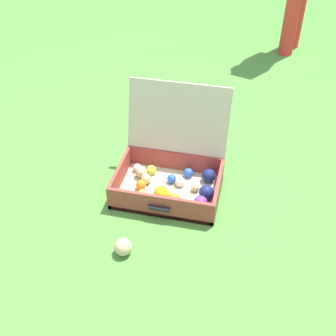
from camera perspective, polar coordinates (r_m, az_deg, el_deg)
The scene contains 3 objects.
ground_plane at distance 2.25m, azimuth 0.43°, elevation -4.27°, with size 16.00×16.00×0.00m, color #4C8C38.
open_suitcase at distance 2.26m, azimuth 0.46°, elevation -0.37°, with size 0.55×0.52×0.51m.
stray_ball_on_grass at distance 1.99m, azimuth -6.04°, elevation -10.45°, with size 0.08×0.08×0.08m, color #D1B784.
Camera 1 is at (0.35, -1.60, 1.55)m, focal length 45.55 mm.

